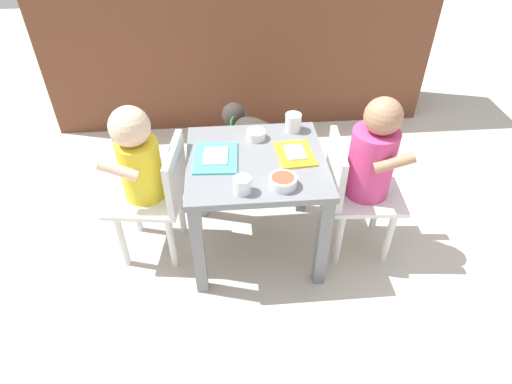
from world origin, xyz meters
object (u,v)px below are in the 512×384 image
object	(u,v)px
water_cup_left	(242,186)
food_tray_right	(295,153)
veggie_bowl_near	(283,181)
dining_table	(256,178)
dog	(254,134)
seated_child_right	(368,163)
food_tray_left	(216,157)
seated_child_left	(143,167)
cereal_bowl_left_side	(256,134)
water_cup_right	(293,123)

from	to	relation	value
water_cup_left	food_tray_right	bearing A→B (deg)	43.76
food_tray_right	veggie_bowl_near	bearing A→B (deg)	-111.50
dining_table	food_tray_right	world-z (taller)	food_tray_right
dog	water_cup_left	size ratio (longest dim) A/B	6.69
seated_child_right	food_tray_left	xyz separation A→B (m)	(-0.57, 0.05, 0.02)
seated_child_left	water_cup_left	world-z (taller)	seated_child_left
food_tray_left	cereal_bowl_left_side	xyz separation A→B (m)	(0.16, 0.13, 0.01)
food_tray_left	water_cup_left	xyz separation A→B (m)	(0.09, -0.20, 0.02)
water_cup_right	cereal_bowl_left_side	xyz separation A→B (m)	(-0.15, -0.05, -0.01)
dog	water_cup_left	world-z (taller)	water_cup_left
dog	water_cup_right	world-z (taller)	water_cup_right
seated_child_right	dog	world-z (taller)	seated_child_right
seated_child_left	food_tray_right	size ratio (longest dim) A/B	3.69
dog	seated_child_left	bearing A→B (deg)	-130.52
dining_table	dog	size ratio (longest dim) A/B	1.28
seated_child_right	veggie_bowl_near	size ratio (longest dim) A/B	7.21
seated_child_right	veggie_bowl_near	xyz separation A→B (m)	(-0.34, -0.13, 0.04)
seated_child_left	water_cup_left	xyz separation A→B (m)	(0.36, -0.21, 0.05)
dog	cereal_bowl_left_side	size ratio (longest dim) A/B	5.32
dining_table	food_tray_right	bearing A→B (deg)	6.10
dining_table	seated_child_left	bearing A→B (deg)	177.21
seated_child_left	food_tray_right	bearing A→B (deg)	-0.46
water_cup_left	cereal_bowl_left_side	bearing A→B (deg)	77.31
cereal_bowl_left_side	veggie_bowl_near	bearing A→B (deg)	-77.96
cereal_bowl_left_side	food_tray_left	bearing A→B (deg)	-142.01
food_tray_left	veggie_bowl_near	bearing A→B (deg)	-38.83
seated_child_left	dog	xyz separation A→B (m)	(0.46, 0.53, -0.21)
seated_child_right	seated_child_left	bearing A→B (deg)	176.38
dining_table	water_cup_left	xyz separation A→B (m)	(-0.06, -0.19, 0.11)
dining_table	seated_child_right	distance (m)	0.43
food_tray_left	cereal_bowl_left_side	distance (m)	0.20
water_cup_right	cereal_bowl_left_side	world-z (taller)	water_cup_right
dining_table	water_cup_right	distance (m)	0.28
food_tray_left	veggie_bowl_near	world-z (taller)	veggie_bowl_near
food_tray_right	cereal_bowl_left_side	size ratio (longest dim) A/B	2.39
dog	veggie_bowl_near	distance (m)	0.77
water_cup_right	cereal_bowl_left_side	bearing A→B (deg)	-162.02
dining_table	cereal_bowl_left_side	xyz separation A→B (m)	(0.01, 0.14, 0.11)
seated_child_left	dog	world-z (taller)	seated_child_left
food_tray_left	cereal_bowl_left_side	size ratio (longest dim) A/B	2.73
seated_child_left	cereal_bowl_left_side	world-z (taller)	seated_child_left
dining_table	food_tray_right	size ratio (longest dim) A/B	2.84
food_tray_left	veggie_bowl_near	distance (m)	0.29
veggie_bowl_near	dining_table	bearing A→B (deg)	114.94
dog	water_cup_left	bearing A→B (deg)	-97.67
veggie_bowl_near	cereal_bowl_left_side	world-z (taller)	veggie_bowl_near
water_cup_left	water_cup_right	xyz separation A→B (m)	(0.23, 0.38, 0.01)
seated_child_right	water_cup_right	bearing A→B (deg)	138.53
food_tray_right	veggie_bowl_near	size ratio (longest dim) A/B	1.88
seated_child_right	food_tray_right	world-z (taller)	seated_child_right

